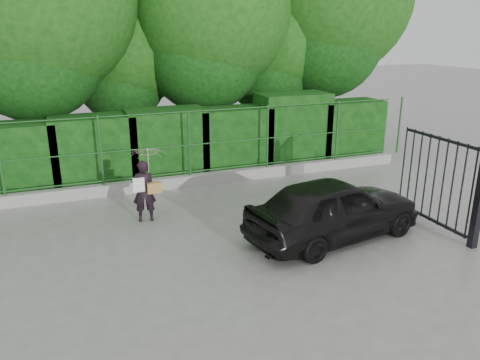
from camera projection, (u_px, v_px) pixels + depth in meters
name	position (u px, v px, depth m)	size (l,w,h in m)	color
ground	(233.00, 259.00, 8.77)	(80.00, 80.00, 0.00)	gray
kerb	(176.00, 182.00, 12.72)	(14.00, 0.25, 0.30)	#9E9E99
fence	(183.00, 144.00, 12.47)	(14.13, 0.06, 1.80)	#1E521F
hedge	(168.00, 144.00, 13.36)	(14.20, 1.20, 2.25)	black
trees	(182.00, 12.00, 14.61)	(17.10, 6.15, 8.08)	black
gate	(461.00, 183.00, 9.32)	(0.22, 2.33, 2.36)	black
woman	(147.00, 173.00, 10.28)	(0.85, 0.86, 1.66)	black
car	(334.00, 208.00, 9.50)	(1.53, 3.80, 1.29)	black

